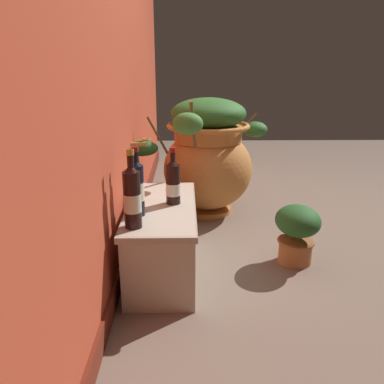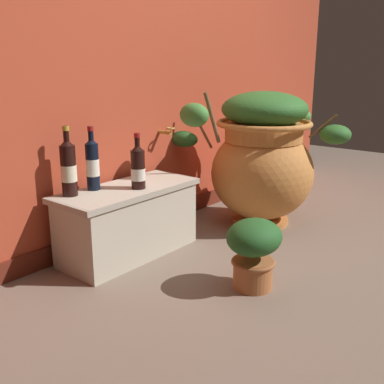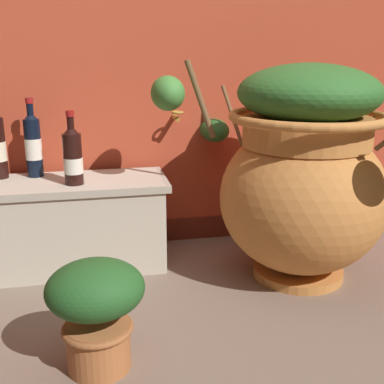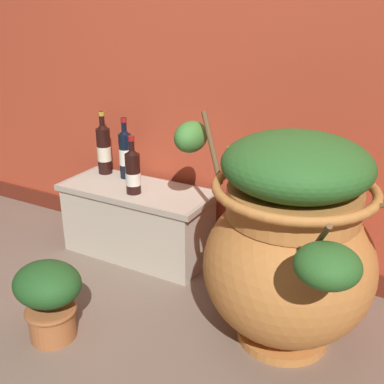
# 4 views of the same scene
# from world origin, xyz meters

# --- Properties ---
(ground_plane) EXTENTS (7.00, 7.00, 0.00)m
(ground_plane) POSITION_xyz_m (0.00, 0.00, 0.00)
(ground_plane) COLOR #7A6656
(terracotta_urn) EXTENTS (1.08, 1.06, 0.89)m
(terracotta_urn) POSITION_xyz_m (0.38, 0.59, 0.45)
(terracotta_urn) COLOR #CC7F3D
(terracotta_urn) RESTS_ON ground_plane
(stone_ledge) EXTENTS (0.83, 0.36, 0.39)m
(stone_ledge) POSITION_xyz_m (-0.55, 0.88, 0.21)
(stone_ledge) COLOR beige
(stone_ledge) RESTS_ON ground_plane
(wine_bottle_left) EXTENTS (0.08, 0.08, 0.30)m
(wine_bottle_left) POSITION_xyz_m (-0.53, 0.82, 0.51)
(wine_bottle_left) COLOR black
(wine_bottle_left) RESTS_ON stone_ledge
(wine_bottle_right) EXTENTS (0.07, 0.07, 0.34)m
(wine_bottle_right) POSITION_xyz_m (-0.70, 0.99, 0.54)
(wine_bottle_right) COLOR black
(wine_bottle_right) RESTS_ON stone_ledge
(potted_shrub) EXTENTS (0.29, 0.25, 0.34)m
(potted_shrub) POSITION_xyz_m (-0.46, 0.12, 0.20)
(potted_shrub) COLOR #B26638
(potted_shrub) RESTS_ON ground_plane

